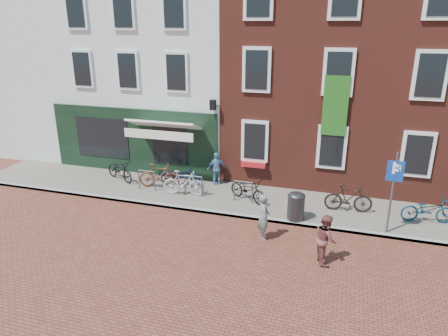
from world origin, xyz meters
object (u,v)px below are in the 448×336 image
(litter_bin, at_px, (296,205))
(bicycle_2, at_px, (180,176))
(boy, at_px, (326,239))
(bicycle_1, at_px, (159,175))
(bicycle_0, at_px, (120,170))
(bicycle_4, at_px, (248,189))
(bicycle_3, at_px, (184,183))
(bicycle_6, at_px, (428,210))
(bicycle_5, at_px, (348,198))
(cafe_person, at_px, (217,169))
(parking_sign, at_px, (393,183))
(woman, at_px, (264,217))

(litter_bin, distance_m, bicycle_2, 5.22)
(boy, relative_size, bicycle_1, 0.88)
(bicycle_0, bearing_deg, bicycle_4, -68.98)
(bicycle_4, bearing_deg, bicycle_0, 113.31)
(litter_bin, relative_size, bicycle_4, 0.62)
(litter_bin, xyz_separation_m, bicycle_3, (-4.46, 0.85, -0.05))
(bicycle_4, xyz_separation_m, bicycle_6, (6.21, 0.05, 0.00))
(bicycle_4, distance_m, bicycle_5, 3.64)
(cafe_person, distance_m, bicycle_5, 5.40)
(litter_bin, distance_m, cafe_person, 4.27)
(bicycle_5, height_order, bicycle_6, bicycle_5)
(bicycle_0, bearing_deg, parking_sign, -72.76)
(boy, bearing_deg, bicycle_5, -27.80)
(woman, distance_m, bicycle_3, 4.31)
(bicycle_5, bearing_deg, litter_bin, 120.85)
(cafe_person, bearing_deg, bicycle_1, -8.17)
(cafe_person, xyz_separation_m, bicycle_6, (7.85, -1.18, -0.24))
(bicycle_0, distance_m, bicycle_2, 2.75)
(parking_sign, distance_m, boy, 3.05)
(bicycle_2, distance_m, bicycle_6, 9.23)
(boy, bearing_deg, cafe_person, 27.32)
(bicycle_0, bearing_deg, bicycle_2, -62.20)
(bicycle_3, bearing_deg, bicycle_1, 62.45)
(bicycle_1, bearing_deg, woman, -132.67)
(cafe_person, distance_m, bicycle_0, 4.19)
(parking_sign, xyz_separation_m, bicycle_4, (-4.88, 1.12, -1.27))
(bicycle_0, bearing_deg, boy, -87.50)
(boy, height_order, bicycle_5, boy)
(woman, bearing_deg, bicycle_5, -62.45)
(woman, distance_m, boy, 2.11)
(bicycle_4, bearing_deg, bicycle_1, 114.29)
(bicycle_1, distance_m, bicycle_5, 7.43)
(parking_sign, bearing_deg, bicycle_6, 41.67)
(woman, relative_size, bicycle_4, 0.89)
(bicycle_2, relative_size, bicycle_3, 1.03)
(cafe_person, height_order, bicycle_3, cafe_person)
(bicycle_3, bearing_deg, woman, -129.58)
(parking_sign, relative_size, bicycle_3, 1.63)
(parking_sign, bearing_deg, bicycle_5, 134.57)
(parking_sign, xyz_separation_m, bicycle_6, (1.32, 1.18, -1.27))
(litter_bin, height_order, bicycle_5, litter_bin)
(litter_bin, xyz_separation_m, woman, (-0.81, -1.45, 0.11))
(cafe_person, bearing_deg, boy, 103.27)
(boy, bearing_deg, parking_sign, -57.99)
(bicycle_0, distance_m, bicycle_4, 5.78)
(bicycle_4, bearing_deg, woman, -127.54)
(bicycle_1, xyz_separation_m, bicycle_2, (0.78, 0.32, -0.05))
(woman, bearing_deg, parking_sign, -88.83)
(parking_sign, height_order, bicycle_2, parking_sign)
(boy, bearing_deg, bicycle_0, 48.00)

